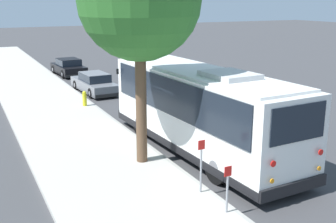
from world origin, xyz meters
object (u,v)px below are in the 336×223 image
Objects in this scene: shuttle_bus at (200,106)px; parked_sedan_gray at (94,83)px; sign_post_near at (227,189)px; sign_post_far at (201,166)px; parked_sedan_black at (69,67)px; fire_hydrant at (85,98)px.

shuttle_bus reaches higher than parked_sedan_gray.
sign_post_near is 1.38m from sign_post_far.
parked_sedan_gray is at bearing 175.70° from parked_sedan_black.
sign_post_near is at bearing 171.77° from parked_sedan_gray.
sign_post_far is 11.82m from fire_hydrant.
parked_sedan_black is at bearing -3.49° from sign_post_near.
shuttle_bus reaches higher than fire_hydrant.
sign_post_far reaches higher than fire_hydrant.
sign_post_far reaches higher than parked_sedan_black.
sign_post_near is at bearing 155.05° from shuttle_bus.
parked_sedan_black is 22.57m from sign_post_far.
parked_sedan_black is at bearing -3.92° from parked_sedan_gray.
shuttle_bus is 5.22m from sign_post_near.
sign_post_near is at bearing -178.97° from fire_hydrant.
parked_sedan_gray is 15.53m from sign_post_far.
parked_sedan_black is 2.62× the size of sign_post_far.
sign_post_far is at bearing 172.45° from parked_sedan_black.
sign_post_far is (1.37, 0.00, 0.15)m from sign_post_near.
shuttle_bus is at bearing -165.55° from fire_hydrant.
parked_sedan_black is (19.14, 0.48, -1.20)m from shuttle_bus.
fire_hydrant is at bearing 1.15° from sign_post_far.
parked_sedan_black is 3.21× the size of sign_post_near.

